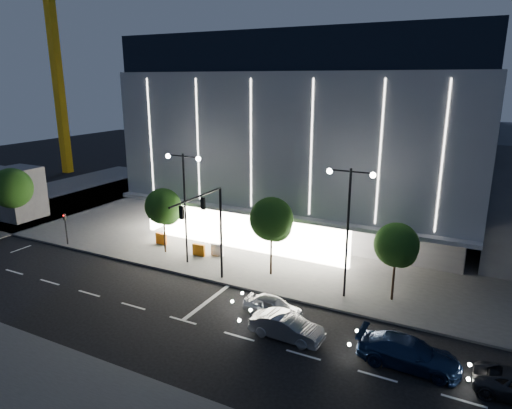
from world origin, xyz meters
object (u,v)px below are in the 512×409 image
object	(u,v)px
ped_signal_far	(66,226)
car_third	(408,353)
car_lead	(273,307)
street_lamp_east	(348,215)
street_lamp_west	(184,192)
tree_mid	(272,221)
car_second	(287,327)
tree_left	(164,208)
barrier_c	(199,250)
traffic_mast	(210,220)
tree_right	(397,247)
barrier_a	(161,239)
barrier_b	(217,250)
tower_crane	(58,36)

from	to	relation	value
ped_signal_far	car_third	size ratio (longest dim) A/B	0.57
ped_signal_far	car_lead	size ratio (longest dim) A/B	0.77
street_lamp_east	car_third	bearing A→B (deg)	-48.65
street_lamp_west	tree_mid	world-z (taller)	street_lamp_west
car_second	car_third	world-z (taller)	car_third
car_lead	tree_left	bearing A→B (deg)	72.34
tree_mid	barrier_c	size ratio (longest dim) A/B	5.59
traffic_mast	tree_right	bearing A→B (deg)	17.02
car_third	barrier_c	distance (m)	19.65
barrier_a	barrier_b	distance (m)	5.91
street_lamp_west	tower_crane	size ratio (longest dim) A/B	0.28
traffic_mast	ped_signal_far	distance (m)	16.35
car_second	barrier_b	distance (m)	13.35
ped_signal_far	tree_right	world-z (taller)	tree_right
ped_signal_far	car_lead	xyz separation A→B (m)	(21.73, -2.96, -1.22)
tree_right	barrier_c	bearing A→B (deg)	177.88
tree_mid	barrier_c	distance (m)	7.93
tree_mid	car_second	distance (m)	9.36
tower_crane	car_second	xyz separation A→B (m)	(49.42, -28.36, -19.80)
barrier_b	car_second	bearing A→B (deg)	-48.34
tree_right	barrier_b	size ratio (longest dim) A/B	5.01
barrier_b	ped_signal_far	bearing A→B (deg)	-171.49
tree_left	tree_mid	xyz separation A→B (m)	(10.00, 0.00, 0.30)
tree_right	car_second	xyz separation A→B (m)	(-4.53, -7.38, -3.17)
car_lead	barrier_c	distance (m)	11.45
traffic_mast	barrier_c	size ratio (longest dim) A/B	6.43
traffic_mast	barrier_c	bearing A→B (deg)	132.91
tower_crane	car_lead	xyz separation A→B (m)	(47.65, -26.47, -19.84)
ped_signal_far	barrier_a	world-z (taller)	ped_signal_far
street_lamp_west	car_lead	bearing A→B (deg)	-24.66
tree_left	car_third	distance (m)	22.49
traffic_mast	car_lead	world-z (taller)	traffic_mast
tree_mid	barrier_a	bearing A→B (deg)	173.36
street_lamp_west	tree_right	size ratio (longest dim) A/B	1.63
ped_signal_far	barrier_b	world-z (taller)	ped_signal_far
tree_right	barrier_a	xyz separation A→B (m)	(-20.55, 1.34, -3.23)
tower_crane	car_third	bearing A→B (deg)	-26.43
street_lamp_east	tree_left	bearing A→B (deg)	176.35
tree_right	barrier_c	size ratio (longest dim) A/B	5.01
traffic_mast	street_lamp_east	distance (m)	9.43
tree_mid	tower_crane	bearing A→B (deg)	154.98
tower_crane	barrier_a	xyz separation A→B (m)	(33.39, -19.63, -19.86)
car_second	barrier_a	world-z (taller)	car_second
barrier_b	tree_mid	bearing A→B (deg)	-20.95
tree_left	traffic_mast	bearing A→B (deg)	-27.84
tree_left	car_third	bearing A→B (deg)	-18.08
street_lamp_east	tree_left	world-z (taller)	street_lamp_east
tree_right	car_lead	bearing A→B (deg)	-138.95
car_lead	car_third	world-z (taller)	car_third
tree_mid	barrier_b	bearing A→B (deg)	166.64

